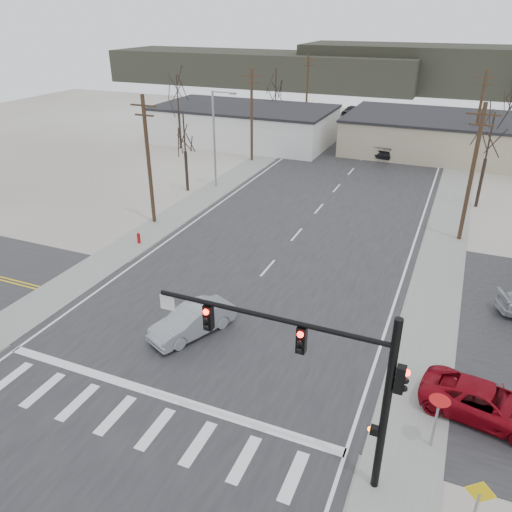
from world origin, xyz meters
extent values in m
plane|color=silver|center=(0.00, 0.00, 0.00)|extent=(140.00, 140.00, 0.00)
cube|color=black|center=(0.00, 15.00, 0.02)|extent=(18.00, 110.00, 0.05)
cube|color=black|center=(0.00, 0.00, 0.02)|extent=(90.00, 10.00, 0.04)
cube|color=gray|center=(-10.60, 20.00, 0.03)|extent=(3.00, 90.00, 0.06)
cube|color=gray|center=(10.60, 20.00, 0.03)|extent=(3.00, 90.00, 0.06)
cylinder|color=black|center=(9.80, -6.20, 3.60)|extent=(0.28, 0.28, 7.20)
cylinder|color=black|center=(5.60, -6.20, 6.20)|extent=(8.40, 0.18, 0.18)
cube|color=black|center=(6.80, -6.20, 5.60)|extent=(0.32, 0.30, 1.00)
cube|color=black|center=(3.30, -6.20, 5.60)|extent=(0.32, 0.30, 1.00)
sphere|color=#FF0C05|center=(6.80, -6.37, 5.92)|extent=(0.22, 0.22, 0.22)
sphere|color=#FF0C05|center=(3.30, -6.37, 5.92)|extent=(0.22, 0.22, 0.22)
cube|color=black|center=(10.10, -6.20, 5.00)|extent=(0.30, 0.30, 1.00)
cube|color=silver|center=(1.60, -6.20, 5.80)|extent=(0.60, 0.04, 0.60)
cube|color=black|center=(9.55, -6.20, 2.60)|extent=(0.30, 0.25, 0.30)
sphere|color=#FF5905|center=(9.40, -6.20, 2.60)|extent=(0.18, 0.18, 0.18)
cylinder|color=#A50C0C|center=(-10.20, 8.00, 0.35)|extent=(0.24, 0.24, 0.70)
sphere|color=#A50C0C|center=(-10.20, 8.00, 0.75)|extent=(0.24, 0.24, 0.24)
cylinder|color=gray|center=(11.50, -3.50, 1.05)|extent=(0.10, 0.10, 2.10)
cone|color=#A50C0C|center=(11.50, -3.50, 2.15)|extent=(0.80, 0.80, 0.40)
cube|color=yellow|center=(13.00, -7.00, 2.15)|extent=(0.92, 0.05, 0.92)
cube|color=silver|center=(-16.00, 40.00, 2.10)|extent=(22.00, 12.00, 4.20)
cube|color=black|center=(-16.00, 40.00, 4.35)|extent=(22.30, 12.30, 0.30)
cube|color=tan|center=(10.00, 44.00, 2.00)|extent=(26.00, 14.00, 4.00)
cube|color=black|center=(10.00, 44.00, 4.15)|extent=(26.30, 14.30, 0.30)
cylinder|color=#432C1F|center=(-11.50, 12.00, 5.00)|extent=(0.30, 0.30, 10.00)
cube|color=#432C1F|center=(-11.50, 12.00, 9.20)|extent=(2.20, 0.12, 0.12)
cube|color=#432C1F|center=(-11.50, 12.00, 8.50)|extent=(1.60, 0.12, 0.12)
cylinder|color=#432C1F|center=(-11.50, 32.00, 5.00)|extent=(0.30, 0.30, 10.00)
cube|color=#432C1F|center=(-11.50, 32.00, 9.20)|extent=(2.20, 0.12, 0.12)
cube|color=#432C1F|center=(-11.50, 32.00, 8.50)|extent=(1.60, 0.12, 0.12)
cylinder|color=#432C1F|center=(-11.50, 52.00, 5.00)|extent=(0.30, 0.30, 10.00)
cube|color=#432C1F|center=(-11.50, 52.00, 9.20)|extent=(2.20, 0.12, 0.12)
cube|color=#432C1F|center=(-11.50, 52.00, 8.50)|extent=(1.60, 0.12, 0.12)
cylinder|color=#432C1F|center=(11.50, 18.00, 5.00)|extent=(0.30, 0.30, 10.00)
cube|color=#432C1F|center=(11.50, 18.00, 9.20)|extent=(2.20, 0.12, 0.12)
cube|color=#432C1F|center=(11.50, 18.00, 8.50)|extent=(1.60, 0.12, 0.12)
cylinder|color=#432C1F|center=(11.50, 40.00, 5.00)|extent=(0.30, 0.30, 10.00)
cube|color=#432C1F|center=(11.50, 40.00, 9.20)|extent=(2.20, 0.12, 0.12)
cube|color=#432C1F|center=(11.50, 40.00, 8.50)|extent=(1.60, 0.12, 0.12)
cylinder|color=gray|center=(-11.00, 22.00, 4.50)|extent=(0.20, 0.20, 9.00)
cylinder|color=gray|center=(-10.00, 22.00, 8.90)|extent=(2.00, 0.12, 0.12)
cube|color=gray|center=(-9.00, 22.00, 8.85)|extent=(0.60, 0.25, 0.18)
cylinder|color=#2D221C|center=(-13.00, 20.00, 1.88)|extent=(0.28, 0.28, 3.75)
cylinder|color=#2D221C|center=(-13.00, 20.00, 5.25)|extent=(0.14, 0.14, 3.75)
cylinder|color=#2D221C|center=(12.50, 26.00, 2.12)|extent=(0.28, 0.28, 4.25)
cylinder|color=#2D221C|center=(12.50, 26.00, 5.95)|extent=(0.14, 0.14, 4.25)
cylinder|color=#2D221C|center=(-14.00, 46.00, 2.25)|extent=(0.28, 0.28, 4.50)
cylinder|color=#2D221C|center=(-14.00, 46.00, 6.30)|extent=(0.14, 0.14, 4.50)
cylinder|color=#2D221C|center=(15.00, 52.00, 2.00)|extent=(0.28, 0.28, 4.00)
cylinder|color=#2D221C|center=(15.00, 52.00, 5.60)|extent=(0.14, 0.14, 4.00)
cylinder|color=#2D221C|center=(-22.00, 34.00, 2.25)|extent=(0.28, 0.28, 4.50)
cylinder|color=#2D221C|center=(-22.00, 34.00, 6.30)|extent=(0.14, 0.14, 4.50)
cube|color=#333026|center=(-35.00, 92.00, 3.50)|extent=(70.00, 18.00, 7.00)
cube|color=#333026|center=(15.00, 96.00, 4.50)|extent=(80.00, 18.00, 9.00)
imported|color=gray|center=(-0.91, -0.48, 0.83)|extent=(3.47, 5.01, 1.56)
imported|color=black|center=(2.69, 39.67, 0.89)|extent=(3.34, 6.15, 1.69)
imported|color=black|center=(-7.50, 63.61, 0.75)|extent=(2.60, 4.40, 1.40)
imported|color=maroon|center=(13.37, -1.00, 0.77)|extent=(5.62, 3.30, 1.47)
camera|label=1|loc=(10.72, -19.39, 15.49)|focal=35.00mm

